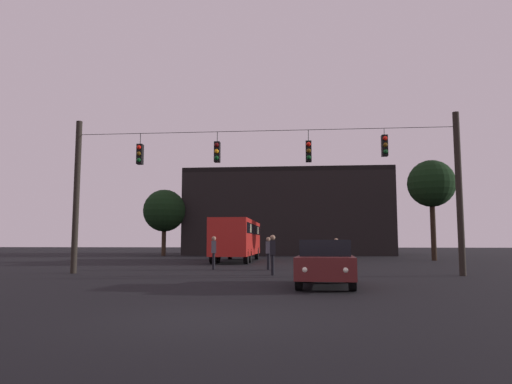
{
  "coord_description": "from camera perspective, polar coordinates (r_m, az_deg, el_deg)",
  "views": [
    {
      "loc": [
        1.73,
        -8.97,
        1.46
      ],
      "look_at": [
        -0.06,
        10.44,
        3.52
      ],
      "focal_mm": 32.98,
      "sensor_mm": 36.0,
      "label": 1
    }
  ],
  "objects": [
    {
      "name": "overhead_signal_span",
      "position": [
        21.31,
        0.57,
        1.19
      ],
      "size": [
        17.66,
        0.44,
        7.18
      ],
      "color": "black",
      "rests_on": "ground"
    },
    {
      "name": "pedestrian_crossing_left",
      "position": [
        24.77,
        1.51,
        -7.18
      ],
      "size": [
        0.3,
        0.4,
        1.7
      ],
      "color": "black",
      "rests_on": "ground"
    },
    {
      "name": "tree_behind_building",
      "position": [
        50.04,
        -11.05,
        -2.25
      ],
      "size": [
        4.39,
        4.39,
        6.88
      ],
      "color": "#2D2116",
      "rests_on": "ground"
    },
    {
      "name": "corner_building",
      "position": [
        55.18,
        3.96,
        -2.73
      ],
      "size": [
        22.14,
        13.6,
        9.25
      ],
      "color": "black",
      "rests_on": "ground"
    },
    {
      "name": "pedestrian_crossing_right",
      "position": [
        24.95,
        9.72,
        -7.19
      ],
      "size": [
        0.29,
        0.39,
        1.63
      ],
      "color": "black",
      "rests_on": "ground"
    },
    {
      "name": "car_near_right",
      "position": [
        15.85,
        8.42,
        -8.38
      ],
      "size": [
        2.05,
        4.42,
        1.52
      ],
      "color": "#511919",
      "rests_on": "ground"
    },
    {
      "name": "pedestrian_near_bus",
      "position": [
        24.98,
        -5.15,
        -7.09
      ],
      "size": [
        0.31,
        0.4,
        1.74
      ],
      "color": "black",
      "rests_on": "ground"
    },
    {
      "name": "tree_left_silhouette",
      "position": [
        39.26,
        20.51,
        0.9
      ],
      "size": [
        3.67,
        3.67,
        7.83
      ],
      "color": "black",
      "rests_on": "ground"
    },
    {
      "name": "city_bus",
      "position": [
        35.14,
        -2.28,
        -5.37
      ],
      "size": [
        2.6,
        11.01,
        3.0
      ],
      "color": "#B21E19",
      "rests_on": "ground"
    },
    {
      "name": "pedestrian_crossing_center",
      "position": [
        20.75,
        2.03,
        -7.3
      ],
      "size": [
        0.27,
        0.38,
        1.76
      ],
      "color": "black",
      "rests_on": "ground"
    },
    {
      "name": "ground_plane",
      "position": [
        33.55,
        2.33,
        -8.52
      ],
      "size": [
        168.0,
        168.0,
        0.0
      ],
      "primitive_type": "plane",
      "color": "black",
      "rests_on": "ground"
    }
  ]
}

